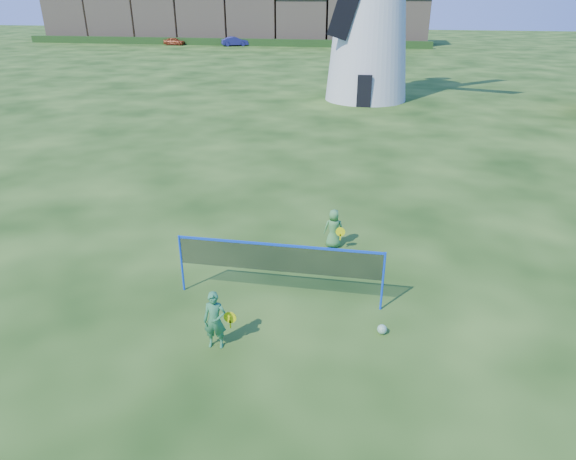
% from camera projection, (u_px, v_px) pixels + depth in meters
% --- Properties ---
extents(ground, '(220.00, 220.00, 0.00)m').
position_uv_depth(ground, '(277.00, 290.00, 12.93)').
color(ground, black).
rests_on(ground, ground).
extents(windmill, '(13.98, 5.77, 18.12)m').
position_uv_depth(windmill, '(371.00, 8.00, 33.85)').
color(windmill, silver).
rests_on(windmill, ground).
extents(badminton_net, '(5.05, 0.05, 1.55)m').
position_uv_depth(badminton_net, '(279.00, 259.00, 12.06)').
color(badminton_net, blue).
rests_on(badminton_net, ground).
extents(player_girl, '(0.68, 0.37, 1.34)m').
position_uv_depth(player_girl, '(215.00, 320.00, 10.59)').
color(player_girl, '#327D46').
rests_on(player_girl, ground).
extents(player_boy, '(0.68, 0.47, 1.19)m').
position_uv_depth(player_boy, '(334.00, 229.00, 14.91)').
color(player_boy, '#468F45').
rests_on(player_boy, ground).
extents(play_ball, '(0.22, 0.22, 0.22)m').
position_uv_depth(play_ball, '(382.00, 329.00, 11.23)').
color(play_ball, green).
rests_on(play_ball, ground).
extents(terraced_houses, '(60.67, 8.40, 8.36)m').
position_uv_depth(terraced_houses, '(229.00, 15.00, 78.90)').
color(terraced_houses, gray).
rests_on(terraced_houses, ground).
extents(hedge, '(62.00, 0.80, 1.00)m').
position_uv_depth(hedge, '(220.00, 42.00, 75.02)').
color(hedge, '#193814').
rests_on(hedge, ground).
extents(car_left, '(3.25, 1.45, 1.08)m').
position_uv_depth(car_left, '(174.00, 41.00, 75.30)').
color(car_left, '#9E3D1C').
rests_on(car_left, ground).
extents(car_right, '(4.13, 2.85, 1.29)m').
position_uv_depth(car_right, '(235.00, 41.00, 74.01)').
color(car_right, navy).
rests_on(car_right, ground).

